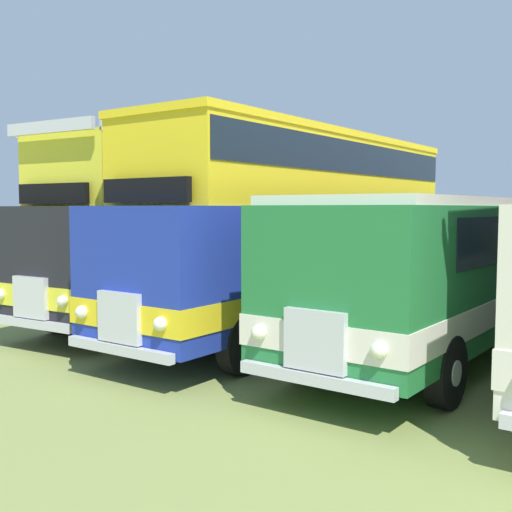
# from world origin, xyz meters

# --- Properties ---
(bus_first_in_row) EXTENTS (3.04, 10.20, 4.52)m
(bus_first_in_row) POSITION_xyz_m (-13.79, 0.42, 2.36)
(bus_first_in_row) COLOR black
(bus_first_in_row) RESTS_ON ground
(bus_second_in_row) EXTENTS (2.84, 11.09, 4.49)m
(bus_second_in_row) POSITION_xyz_m (-10.33, 0.31, 2.47)
(bus_second_in_row) COLOR #1E339E
(bus_second_in_row) RESTS_ON ground
(bus_third_in_row) EXTENTS (3.00, 10.81, 2.99)m
(bus_third_in_row) POSITION_xyz_m (-6.89, 0.30, 1.75)
(bus_third_in_row) COLOR #237538
(bus_third_in_row) RESTS_ON ground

